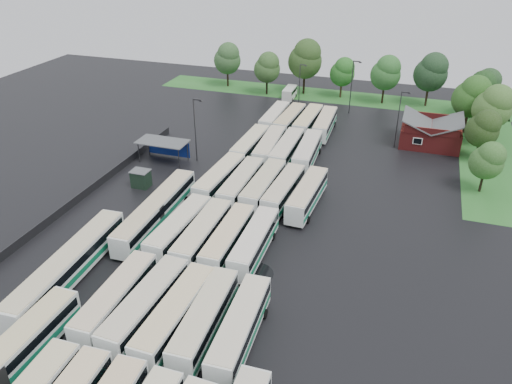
% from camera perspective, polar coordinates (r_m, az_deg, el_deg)
% --- Properties ---
extents(ground, '(160.00, 160.00, 0.00)m').
position_cam_1_polar(ground, '(60.16, -5.49, -7.00)').
color(ground, black).
rests_on(ground, ground).
extents(brick_building, '(10.07, 8.60, 5.39)m').
position_cam_1_polar(brick_building, '(93.22, 19.30, 6.19)').
color(brick_building, maroon).
rests_on(brick_building, ground).
extents(wash_shed, '(8.20, 4.20, 3.58)m').
position_cam_1_polar(wash_shed, '(82.90, -10.49, 5.46)').
color(wash_shed, '#2D2D30').
rests_on(wash_shed, ground).
extents(utility_hut, '(2.70, 2.20, 2.62)m').
position_cam_1_polar(utility_hut, '(75.79, -13.02, 1.51)').
color(utility_hut, black).
rests_on(utility_hut, ground).
extents(grass_strip_north, '(80.00, 10.00, 0.01)m').
position_cam_1_polar(grass_strip_north, '(116.13, 8.46, 10.80)').
color(grass_strip_north, '#2A6D27').
rests_on(grass_strip_north, ground).
extents(grass_strip_east, '(10.00, 50.00, 0.01)m').
position_cam_1_polar(grass_strip_east, '(94.78, 25.12, 4.18)').
color(grass_strip_east, '#2A6D27').
rests_on(grass_strip_east, ground).
extents(west_fence, '(0.10, 50.00, 1.20)m').
position_cam_1_polar(west_fence, '(75.97, -18.59, 0.15)').
color(west_fence, '#2D2D30').
rests_on(west_fence, ground).
extents(bus_r1c0, '(2.84, 12.45, 3.45)m').
position_cam_1_polar(bus_r1c0, '(52.49, -15.67, -11.63)').
color(bus_r1c0, white).
rests_on(bus_r1c0, ground).
extents(bus_r1c1, '(3.22, 12.91, 3.57)m').
position_cam_1_polar(bus_r1c1, '(50.87, -12.47, -12.57)').
color(bus_r1c1, white).
rests_on(bus_r1c1, ground).
extents(bus_r1c2, '(2.99, 12.75, 3.53)m').
position_cam_1_polar(bus_r1c2, '(49.40, -9.18, -13.68)').
color(bus_r1c2, white).
rests_on(bus_r1c2, ground).
extents(bus_r1c3, '(3.10, 12.47, 3.44)m').
position_cam_1_polar(bus_r1c3, '(48.69, -5.86, -14.24)').
color(bus_r1c3, white).
rests_on(bus_r1c3, ground).
extents(bus_r1c4, '(3.13, 12.47, 3.44)m').
position_cam_1_polar(bus_r1c4, '(47.63, -1.83, -15.26)').
color(bus_r1c4, white).
rests_on(bus_r1c4, ground).
extents(bus_r2c0, '(3.21, 12.70, 3.51)m').
position_cam_1_polar(bus_r2c0, '(61.58, -8.76, -4.14)').
color(bus_r2c0, white).
rests_on(bus_r2c0, ground).
extents(bus_r2c1, '(2.81, 12.75, 3.54)m').
position_cam_1_polar(bus_r2c1, '(60.09, -6.11, -4.83)').
color(bus_r2c1, white).
rests_on(bus_r2c1, ground).
extents(bus_r2c2, '(2.73, 12.30, 3.42)m').
position_cam_1_polar(bus_r2c2, '(59.17, -3.20, -5.37)').
color(bus_r2c2, white).
rests_on(bus_r2c2, ground).
extents(bus_r2c3, '(2.81, 12.24, 3.40)m').
position_cam_1_polar(bus_r2c3, '(58.48, -0.20, -5.78)').
color(bus_r2c3, white).
rests_on(bus_r2c3, ground).
extents(bus_r3c0, '(3.33, 12.85, 3.55)m').
position_cam_1_polar(bus_r3c0, '(72.57, -4.16, 1.52)').
color(bus_r3c0, white).
rests_on(bus_r3c0, ground).
extents(bus_r3c1, '(2.77, 12.66, 3.52)m').
position_cam_1_polar(bus_r3c1, '(71.03, -1.70, 0.94)').
color(bus_r3c1, white).
rests_on(bus_r3c1, ground).
extents(bus_r3c2, '(3.04, 12.79, 3.54)m').
position_cam_1_polar(bus_r3c2, '(70.31, 0.85, 0.65)').
color(bus_r3c2, white).
rests_on(bus_r3c2, ground).
extents(bus_r3c3, '(3.18, 12.25, 3.38)m').
position_cam_1_polar(bus_r3c3, '(69.54, 3.17, 0.19)').
color(bus_r3c3, white).
rests_on(bus_r3c3, ground).
extents(bus_r3c4, '(3.21, 12.57, 3.47)m').
position_cam_1_polar(bus_r3c4, '(68.60, 5.87, -0.31)').
color(bus_r3c4, white).
rests_on(bus_r3c4, ground).
extents(bus_r4c0, '(2.88, 12.45, 3.45)m').
position_cam_1_polar(bus_r4c0, '(83.68, -0.65, 5.37)').
color(bus_r4c0, white).
rests_on(bus_r4c0, ground).
extents(bus_r4c1, '(3.34, 12.81, 3.53)m').
position_cam_1_polar(bus_r4c1, '(82.84, 1.55, 5.14)').
color(bus_r4c1, white).
rests_on(bus_r4c1, ground).
extents(bus_r4c2, '(2.80, 12.81, 3.56)m').
position_cam_1_polar(bus_r4c2, '(81.93, 3.54, 4.83)').
color(bus_r4c2, white).
rests_on(bus_r4c2, ground).
extents(bus_r4c3, '(3.23, 12.83, 3.54)m').
position_cam_1_polar(bus_r4c3, '(81.46, 5.91, 4.58)').
color(bus_r4c3, white).
rests_on(bus_r4c3, ground).
extents(bus_r5c0, '(2.62, 12.24, 3.41)m').
position_cam_1_polar(bus_r5c0, '(95.96, 2.13, 8.44)').
color(bus_r5c0, white).
rests_on(bus_r5c0, ground).
extents(bus_r5c1, '(3.14, 12.57, 3.47)m').
position_cam_1_polar(bus_r5c1, '(94.86, 3.89, 8.18)').
color(bus_r5c1, white).
rests_on(bus_r5c1, ground).
extents(bus_r5c2, '(3.02, 12.73, 3.52)m').
position_cam_1_polar(bus_r5c2, '(94.33, 5.96, 7.99)').
color(bus_r5c2, white).
rests_on(bus_r5c2, ground).
extents(bus_r5c3, '(3.00, 12.40, 3.43)m').
position_cam_1_polar(bus_r5c3, '(93.78, 7.88, 7.71)').
color(bus_r5c3, white).
rests_on(bus_r5c3, ground).
extents(artic_bus_west_b, '(3.04, 18.74, 3.47)m').
position_cam_1_polar(artic_bus_west_b, '(65.86, -11.32, -2.06)').
color(artic_bus_west_b, white).
rests_on(artic_bus_west_b, ground).
extents(artic_bus_west_c, '(3.55, 19.34, 3.57)m').
position_cam_1_polar(artic_bus_west_c, '(58.29, -20.64, -7.92)').
color(artic_bus_west_c, white).
rests_on(artic_bus_west_c, ground).
extents(minibus, '(2.32, 5.83, 2.52)m').
position_cam_1_polar(minibus, '(112.85, 3.86, 11.26)').
color(minibus, white).
rests_on(minibus, ground).
extents(tree_north_0, '(6.29, 6.29, 10.42)m').
position_cam_1_polar(tree_north_0, '(120.66, -3.26, 15.03)').
color(tree_north_0, black).
rests_on(tree_north_0, ground).
extents(tree_north_1, '(5.87, 5.87, 9.72)m').
position_cam_1_polar(tree_north_1, '(114.41, 1.33, 14.08)').
color(tree_north_1, black).
rests_on(tree_north_1, ground).
extents(tree_north_2, '(7.53, 7.53, 12.47)m').
position_cam_1_polar(tree_north_2, '(114.93, 5.71, 14.93)').
color(tree_north_2, black).
rests_on(tree_north_2, ground).
extents(tree_north_3, '(5.47, 5.47, 9.06)m').
position_cam_1_polar(tree_north_3, '(113.97, 9.91, 13.40)').
color(tree_north_3, '#3B2C1A').
rests_on(tree_north_3, ground).
extents(tree_north_4, '(6.35, 6.35, 10.51)m').
position_cam_1_polar(tree_north_4, '(111.57, 14.68, 13.08)').
color(tree_north_4, black).
rests_on(tree_north_4, ground).
extents(tree_north_5, '(6.92, 6.92, 11.47)m').
position_cam_1_polar(tree_north_5, '(112.29, 19.44, 12.83)').
color(tree_north_5, '#352318').
rests_on(tree_north_5, ground).
extents(tree_north_6, '(5.94, 5.94, 9.84)m').
position_cam_1_polar(tree_north_6, '(110.27, 24.74, 11.00)').
color(tree_north_6, '#3C2D1A').
rests_on(tree_north_6, ground).
extents(tree_east_0, '(4.80, 4.80, 7.95)m').
position_cam_1_polar(tree_east_0, '(77.92, 24.99, 3.33)').
color(tree_east_0, black).
rests_on(tree_east_0, ground).
extents(tree_east_1, '(5.32, 5.32, 8.82)m').
position_cam_1_polar(tree_east_1, '(88.38, 24.58, 6.64)').
color(tree_east_1, black).
rests_on(tree_east_1, ground).
extents(tree_east_2, '(6.60, 6.60, 10.92)m').
position_cam_1_polar(tree_east_2, '(95.57, 25.54, 8.85)').
color(tree_east_2, black).
rests_on(tree_east_2, ground).
extents(tree_east_3, '(6.64, 6.64, 11.00)m').
position_cam_1_polar(tree_east_3, '(99.56, 23.50, 10.02)').
color(tree_east_3, '#39271B').
rests_on(tree_east_3, ground).
extents(tree_east_4, '(5.95, 5.95, 9.85)m').
position_cam_1_polar(tree_east_4, '(108.02, 24.23, 10.78)').
color(tree_east_4, '#32271B').
rests_on(tree_east_4, ground).
extents(lamp_post_ne, '(1.54, 0.30, 10.01)m').
position_cam_1_polar(lamp_post_ne, '(89.06, 16.06, 8.41)').
color(lamp_post_ne, '#2D2D30').
rests_on(lamp_post_ne, ground).
extents(lamp_post_nw, '(1.63, 0.32, 10.61)m').
position_cam_1_polar(lamp_post_nw, '(80.78, -6.91, 7.55)').
color(lamp_post_nw, '#2D2D30').
rests_on(lamp_post_nw, ground).
extents(lamp_post_back_w, '(1.42, 0.28, 9.24)m').
position_cam_1_polar(lamp_post_back_w, '(106.08, 5.07, 12.32)').
color(lamp_post_back_w, '#2D2D30').
rests_on(lamp_post_back_w, ground).
extents(lamp_post_back_e, '(1.66, 0.32, 10.81)m').
position_cam_1_polar(lamp_post_back_e, '(103.91, 10.95, 12.09)').
color(lamp_post_back_e, '#2D2D30').
rests_on(lamp_post_back_e, ground).
extents(puddle_2, '(6.56, 6.56, 0.01)m').
position_cam_1_polar(puddle_2, '(62.11, -10.49, -6.13)').
color(puddle_2, black).
rests_on(puddle_2, ground).
extents(puddle_3, '(4.26, 4.26, 0.01)m').
position_cam_1_polar(puddle_3, '(56.78, -0.14, -9.31)').
color(puddle_3, black).
rests_on(puddle_3, ground).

